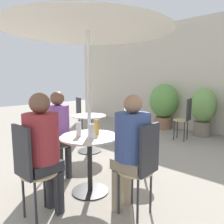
{
  "coord_description": "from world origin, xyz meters",
  "views": [
    {
      "loc": [
        1.9,
        -1.73,
        1.38
      ],
      "look_at": [
        -0.04,
        0.35,
        0.96
      ],
      "focal_mm": 35.0,
      "sensor_mm": 36.0,
      "label": 1
    }
  ],
  "objects_px": {
    "bistro_chair_5": "(185,116)",
    "beer_glass_0": "(97,127)",
    "cafe_table_near": "(90,152)",
    "potted_plant_0": "(164,103)",
    "bistro_chair_0": "(53,136)",
    "bistro_chair_3": "(82,113)",
    "cafe_table_far": "(89,127)",
    "umbrella": "(88,19)",
    "bistro_chair_2": "(143,162)",
    "seated_person_2": "(131,144)",
    "bistro_chair_1": "(30,165)",
    "beer_glass_2": "(92,131)",
    "potted_plant_1": "(203,109)",
    "beer_glass_1": "(79,129)",
    "bistro_chair_4": "(130,137)",
    "seated_person_1": "(43,144)",
    "seated_person_0": "(59,126)"
  },
  "relations": [
    {
      "from": "bistro_chair_5",
      "to": "beer_glass_2",
      "type": "bearing_deg",
      "value": -3.14
    },
    {
      "from": "cafe_table_near",
      "to": "bistro_chair_2",
      "type": "height_order",
      "value": "bistro_chair_2"
    },
    {
      "from": "beer_glass_0",
      "to": "beer_glass_1",
      "type": "bearing_deg",
      "value": -112.26
    },
    {
      "from": "seated_person_0",
      "to": "seated_person_2",
      "type": "distance_m",
      "value": 1.25
    },
    {
      "from": "beer_glass_1",
      "to": "cafe_table_near",
      "type": "bearing_deg",
      "value": 42.01
    },
    {
      "from": "bistro_chair_1",
      "to": "bistro_chair_0",
      "type": "bearing_deg",
      "value": -45.0
    },
    {
      "from": "bistro_chair_4",
      "to": "bistro_chair_5",
      "type": "xyz_separation_m",
      "value": [
        -0.24,
        2.33,
        0.0
      ]
    },
    {
      "from": "bistro_chair_3",
      "to": "umbrella",
      "type": "xyz_separation_m",
      "value": [
        2.18,
        -1.65,
        1.48
      ]
    },
    {
      "from": "seated_person_0",
      "to": "bistro_chair_2",
      "type": "bearing_deg",
      "value": -90.0
    },
    {
      "from": "seated_person_0",
      "to": "potted_plant_1",
      "type": "bearing_deg",
      "value": -10.22
    },
    {
      "from": "beer_glass_2",
      "to": "potted_plant_1",
      "type": "xyz_separation_m",
      "value": [
        -0.16,
        3.83,
        -0.12
      ]
    },
    {
      "from": "bistro_chair_0",
      "to": "bistro_chair_1",
      "type": "relative_size",
      "value": 1.0
    },
    {
      "from": "bistro_chair_0",
      "to": "bistro_chair_1",
      "type": "height_order",
      "value": "same"
    },
    {
      "from": "umbrella",
      "to": "potted_plant_0",
      "type": "bearing_deg",
      "value": 107.17
    },
    {
      "from": "bistro_chair_0",
      "to": "bistro_chair_2",
      "type": "height_order",
      "value": "same"
    },
    {
      "from": "bistro_chair_0",
      "to": "bistro_chair_5",
      "type": "relative_size",
      "value": 1.0
    },
    {
      "from": "seated_person_2",
      "to": "potted_plant_0",
      "type": "distance_m",
      "value": 4.22
    },
    {
      "from": "cafe_table_near",
      "to": "beer_glass_1",
      "type": "height_order",
      "value": "beer_glass_1"
    },
    {
      "from": "cafe_table_far",
      "to": "potted_plant_0",
      "type": "height_order",
      "value": "potted_plant_0"
    },
    {
      "from": "bistro_chair_5",
      "to": "seated_person_2",
      "type": "height_order",
      "value": "seated_person_2"
    },
    {
      "from": "bistro_chair_1",
      "to": "umbrella",
      "type": "xyz_separation_m",
      "value": [
        -0.02,
        0.77,
        1.48
      ]
    },
    {
      "from": "cafe_table_near",
      "to": "bistro_chair_3",
      "type": "xyz_separation_m",
      "value": [
        -2.18,
        1.65,
        0.07
      ]
    },
    {
      "from": "bistro_chair_0",
      "to": "bistro_chair_3",
      "type": "relative_size",
      "value": 1.0
    },
    {
      "from": "bistro_chair_0",
      "to": "bistro_chair_3",
      "type": "xyz_separation_m",
      "value": [
        -1.41,
        1.67,
        0.0
      ]
    },
    {
      "from": "bistro_chair_1",
      "to": "beer_glass_1",
      "type": "relative_size",
      "value": 5.68
    },
    {
      "from": "seated_person_2",
      "to": "bistro_chair_1",
      "type": "bearing_deg",
      "value": -38.99
    },
    {
      "from": "seated_person_0",
      "to": "beer_glass_0",
      "type": "relative_size",
      "value": 6.76
    },
    {
      "from": "bistro_chair_2",
      "to": "seated_person_1",
      "type": "relative_size",
      "value": 0.77
    },
    {
      "from": "cafe_table_near",
      "to": "bistro_chair_1",
      "type": "distance_m",
      "value": 0.77
    },
    {
      "from": "umbrella",
      "to": "potted_plant_1",
      "type": "bearing_deg",
      "value": 90.79
    },
    {
      "from": "beer_glass_2",
      "to": "potted_plant_1",
      "type": "bearing_deg",
      "value": 92.45
    },
    {
      "from": "bistro_chair_2",
      "to": "bistro_chair_4",
      "type": "bearing_deg",
      "value": -135.9
    },
    {
      "from": "beer_glass_2",
      "to": "cafe_table_near",
      "type": "bearing_deg",
      "value": 150.43
    },
    {
      "from": "bistro_chair_0",
      "to": "seated_person_2",
      "type": "relative_size",
      "value": 0.78
    },
    {
      "from": "bistro_chair_2",
      "to": "seated_person_1",
      "type": "bearing_deg",
      "value": -50.94
    },
    {
      "from": "bistro_chair_0",
      "to": "bistro_chair_5",
      "type": "height_order",
      "value": "same"
    },
    {
      "from": "cafe_table_far",
      "to": "beer_glass_1",
      "type": "height_order",
      "value": "beer_glass_1"
    },
    {
      "from": "bistro_chair_5",
      "to": "beer_glass_0",
      "type": "distance_m",
      "value": 2.91
    },
    {
      "from": "beer_glass_0",
      "to": "beer_glass_2",
      "type": "relative_size",
      "value": 1.05
    },
    {
      "from": "cafe_table_far",
      "to": "bistro_chair_3",
      "type": "bearing_deg",
      "value": 147.9
    },
    {
      "from": "seated_person_2",
      "to": "beer_glass_1",
      "type": "xyz_separation_m",
      "value": [
        -0.72,
        -0.1,
        0.06
      ]
    },
    {
      "from": "bistro_chair_2",
      "to": "beer_glass_2",
      "type": "bearing_deg",
      "value": -84.26
    },
    {
      "from": "bistro_chair_3",
      "to": "bistro_chair_4",
      "type": "height_order",
      "value": "same"
    },
    {
      "from": "bistro_chair_2",
      "to": "beer_glass_0",
      "type": "height_order",
      "value": "bistro_chair_2"
    },
    {
      "from": "bistro_chair_2",
      "to": "seated_person_2",
      "type": "bearing_deg",
      "value": -90.0
    },
    {
      "from": "cafe_table_far",
      "to": "umbrella",
      "type": "bearing_deg",
      "value": -40.82
    },
    {
      "from": "cafe_table_far",
      "to": "bistro_chair_4",
      "type": "height_order",
      "value": "bistro_chair_4"
    },
    {
      "from": "bistro_chair_1",
      "to": "beer_glass_2",
      "type": "distance_m",
      "value": 0.75
    },
    {
      "from": "seated_person_2",
      "to": "seated_person_0",
      "type": "bearing_deg",
      "value": -90.0
    },
    {
      "from": "cafe_table_near",
      "to": "potted_plant_0",
      "type": "relative_size",
      "value": 0.56
    }
  ]
}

